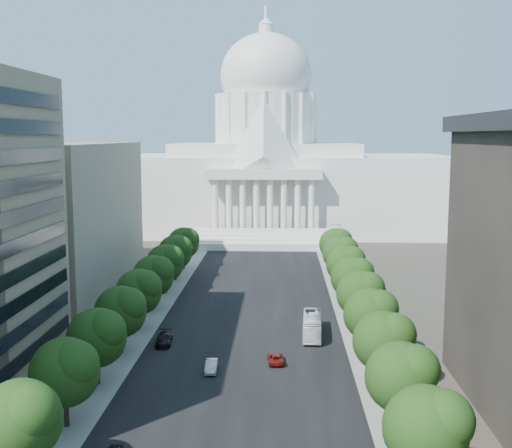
# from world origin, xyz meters

# --- Properties ---
(road_asphalt) EXTENTS (30.00, 260.00, 0.01)m
(road_asphalt) POSITION_xyz_m (0.00, 90.00, 0.00)
(road_asphalt) COLOR black
(road_asphalt) RESTS_ON ground
(sidewalk_left) EXTENTS (8.00, 260.00, 0.02)m
(sidewalk_left) POSITION_xyz_m (-19.00, 90.00, 0.00)
(sidewalk_left) COLOR gray
(sidewalk_left) RESTS_ON ground
(sidewalk_right) EXTENTS (8.00, 260.00, 0.02)m
(sidewalk_right) POSITION_xyz_m (19.00, 90.00, 0.00)
(sidewalk_right) COLOR gray
(sidewalk_right) RESTS_ON ground
(capitol) EXTENTS (120.00, 56.00, 73.00)m
(capitol) POSITION_xyz_m (0.00, 184.89, 20.01)
(capitol) COLOR white
(capitol) RESTS_ON ground
(office_block_left_far) EXTENTS (38.00, 52.00, 30.00)m
(office_block_left_far) POSITION_xyz_m (-48.00, 100.00, 15.00)
(office_block_left_far) COLOR gray
(office_block_left_far) RESTS_ON ground
(tree_l_b) EXTENTS (7.79, 7.60, 9.97)m
(tree_l_b) POSITION_xyz_m (-17.66, 23.81, 6.45)
(tree_l_b) COLOR #33261C
(tree_l_b) RESTS_ON ground
(tree_l_c) EXTENTS (7.79, 7.60, 9.97)m
(tree_l_c) POSITION_xyz_m (-17.66, 35.81, 6.45)
(tree_l_c) COLOR #33261C
(tree_l_c) RESTS_ON ground
(tree_l_d) EXTENTS (7.79, 7.60, 9.97)m
(tree_l_d) POSITION_xyz_m (-17.66, 47.81, 6.45)
(tree_l_d) COLOR #33261C
(tree_l_d) RESTS_ON ground
(tree_l_e) EXTENTS (7.79, 7.60, 9.97)m
(tree_l_e) POSITION_xyz_m (-17.66, 59.81, 6.45)
(tree_l_e) COLOR #33261C
(tree_l_e) RESTS_ON ground
(tree_l_f) EXTENTS (7.79, 7.60, 9.97)m
(tree_l_f) POSITION_xyz_m (-17.66, 71.81, 6.45)
(tree_l_f) COLOR #33261C
(tree_l_f) RESTS_ON ground
(tree_l_g) EXTENTS (7.79, 7.60, 9.97)m
(tree_l_g) POSITION_xyz_m (-17.66, 83.81, 6.45)
(tree_l_g) COLOR #33261C
(tree_l_g) RESTS_ON ground
(tree_l_h) EXTENTS (7.79, 7.60, 9.97)m
(tree_l_h) POSITION_xyz_m (-17.66, 95.81, 6.45)
(tree_l_h) COLOR #33261C
(tree_l_h) RESTS_ON ground
(tree_l_i) EXTENTS (7.79, 7.60, 9.97)m
(tree_l_i) POSITION_xyz_m (-17.66, 107.81, 6.45)
(tree_l_i) COLOR #33261C
(tree_l_i) RESTS_ON ground
(tree_l_j) EXTENTS (7.79, 7.60, 9.97)m
(tree_l_j) POSITION_xyz_m (-17.66, 119.81, 6.45)
(tree_l_j) COLOR #33261C
(tree_l_j) RESTS_ON ground
(tree_r_b) EXTENTS (7.79, 7.60, 9.97)m
(tree_r_b) POSITION_xyz_m (18.34, 23.81, 6.45)
(tree_r_b) COLOR #33261C
(tree_r_b) RESTS_ON ground
(tree_r_c) EXTENTS (7.79, 7.60, 9.97)m
(tree_r_c) POSITION_xyz_m (18.34, 35.81, 6.45)
(tree_r_c) COLOR #33261C
(tree_r_c) RESTS_ON ground
(tree_r_d) EXTENTS (7.79, 7.60, 9.97)m
(tree_r_d) POSITION_xyz_m (18.34, 47.81, 6.45)
(tree_r_d) COLOR #33261C
(tree_r_d) RESTS_ON ground
(tree_r_e) EXTENTS (7.79, 7.60, 9.97)m
(tree_r_e) POSITION_xyz_m (18.34, 59.81, 6.45)
(tree_r_e) COLOR #33261C
(tree_r_e) RESTS_ON ground
(tree_r_f) EXTENTS (7.79, 7.60, 9.97)m
(tree_r_f) POSITION_xyz_m (18.34, 71.81, 6.45)
(tree_r_f) COLOR #33261C
(tree_r_f) RESTS_ON ground
(tree_r_g) EXTENTS (7.79, 7.60, 9.97)m
(tree_r_g) POSITION_xyz_m (18.34, 83.81, 6.45)
(tree_r_g) COLOR #33261C
(tree_r_g) RESTS_ON ground
(tree_r_h) EXTENTS (7.79, 7.60, 9.97)m
(tree_r_h) POSITION_xyz_m (18.34, 95.81, 6.45)
(tree_r_h) COLOR #33261C
(tree_r_h) RESTS_ON ground
(tree_r_i) EXTENTS (7.79, 7.60, 9.97)m
(tree_r_i) POSITION_xyz_m (18.34, 107.81, 6.45)
(tree_r_i) COLOR #33261C
(tree_r_i) RESTS_ON ground
(tree_r_j) EXTENTS (7.79, 7.60, 9.97)m
(tree_r_j) POSITION_xyz_m (18.34, 119.81, 6.45)
(tree_r_j) COLOR #33261C
(tree_r_j) RESTS_ON ground
(streetlight_b) EXTENTS (2.61, 0.44, 9.00)m
(streetlight_b) POSITION_xyz_m (19.90, 35.00, 5.82)
(streetlight_b) COLOR gray
(streetlight_b) RESTS_ON ground
(streetlight_c) EXTENTS (2.61, 0.44, 9.00)m
(streetlight_c) POSITION_xyz_m (19.90, 60.00, 5.82)
(streetlight_c) COLOR gray
(streetlight_c) RESTS_ON ground
(streetlight_d) EXTENTS (2.61, 0.44, 9.00)m
(streetlight_d) POSITION_xyz_m (19.90, 85.00, 5.82)
(streetlight_d) COLOR gray
(streetlight_d) RESTS_ON ground
(streetlight_e) EXTENTS (2.61, 0.44, 9.00)m
(streetlight_e) POSITION_xyz_m (19.90, 110.00, 5.82)
(streetlight_e) COLOR gray
(streetlight_e) RESTS_ON ground
(streetlight_f) EXTENTS (2.61, 0.44, 9.00)m
(streetlight_f) POSITION_xyz_m (19.90, 135.00, 5.82)
(streetlight_f) COLOR gray
(streetlight_f) RESTS_ON ground
(car_silver) EXTENTS (1.73, 4.58, 1.49)m
(car_silver) POSITION_xyz_m (-4.00, 53.03, 0.75)
(car_silver) COLOR #B3B4BB
(car_silver) RESTS_ON ground
(car_red) EXTENTS (2.48, 4.76, 1.28)m
(car_red) POSITION_xyz_m (4.62, 56.61, 0.64)
(car_red) COLOR maroon
(car_red) RESTS_ON ground
(car_dark_b) EXTENTS (2.71, 5.76, 1.63)m
(car_dark_b) POSITION_xyz_m (-12.44, 64.02, 0.81)
(car_dark_b) COLOR black
(car_dark_b) RESTS_ON ground
(city_bus) EXTENTS (3.36, 11.97, 3.30)m
(city_bus) POSITION_xyz_m (10.27, 69.21, 1.65)
(city_bus) COLOR white
(city_bus) RESTS_ON ground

